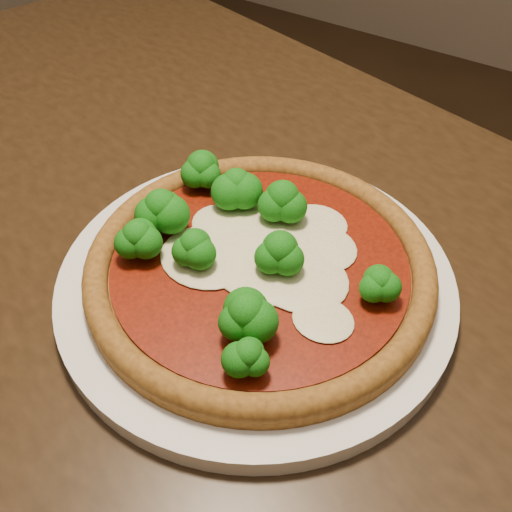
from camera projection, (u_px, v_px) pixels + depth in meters
The scene contains 4 objects.
floor at pixel (309, 497), 1.13m from camera, with size 4.00×4.00×0.00m, color black.
dining_table at pixel (214, 297), 0.63m from camera, with size 1.46×1.04×0.75m.
plate at pixel (256, 281), 0.51m from camera, with size 0.35×0.35×0.02m, color silver.
pizza at pixel (255, 258), 0.49m from camera, with size 0.30×0.30×0.06m.
Camera 1 is at (0.17, -0.44, 1.13)m, focal length 40.00 mm.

